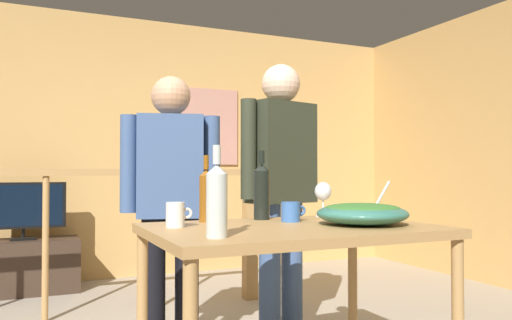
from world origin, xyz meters
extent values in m
cube|color=tan|center=(0.00, 2.67, 1.28)|extent=(6.36, 0.10, 2.56)
cube|color=tan|center=(3.18, 0.80, 1.28)|extent=(0.10, 4.01, 2.56)
cube|color=tan|center=(0.97, 2.61, 1.51)|extent=(0.69, 0.03, 0.80)
cylinder|color=#B2844C|center=(-0.62, 1.36, 0.50)|extent=(0.04, 0.04, 1.00)
cylinder|color=#B2844C|center=(0.15, 1.36, 0.50)|extent=(0.04, 0.04, 1.00)
cylinder|color=#B2844C|center=(0.92, 1.36, 0.50)|extent=(0.04, 0.04, 1.00)
cube|color=#B2844C|center=(0.92, 1.36, 0.55)|extent=(0.10, 0.10, 1.10)
cube|color=#38281E|center=(-0.77, 2.32, 0.23)|extent=(0.90, 0.40, 0.45)
cube|color=black|center=(-0.77, 2.32, 0.46)|extent=(0.20, 0.12, 0.02)
cylinder|color=black|center=(-0.77, 2.32, 0.51)|extent=(0.03, 0.03, 0.08)
cube|color=black|center=(-0.77, 2.29, 0.75)|extent=(0.67, 0.06, 0.39)
cube|color=black|center=(-0.77, 2.26, 0.75)|extent=(0.62, 0.01, 0.35)
cube|color=#B2844C|center=(0.31, -0.49, 0.78)|extent=(1.23, 0.82, 0.04)
cylinder|color=#B2844C|center=(-0.26, -0.12, 0.38)|extent=(0.05, 0.05, 0.76)
cylinder|color=#B2844C|center=(0.89, -0.12, 0.38)|extent=(0.05, 0.05, 0.76)
ellipsoid|color=#337060|center=(0.62, -0.58, 0.85)|extent=(0.40, 0.40, 0.10)
ellipsoid|color=#38702D|center=(0.62, -0.58, 0.87)|extent=(0.33, 0.33, 0.04)
cylinder|color=silver|center=(0.70, -0.58, 0.89)|extent=(0.15, 0.01, 0.21)
cylinder|color=silver|center=(0.68, -0.16, 0.80)|extent=(0.08, 0.08, 0.01)
cylinder|color=silver|center=(0.68, -0.16, 0.85)|extent=(0.01, 0.01, 0.09)
ellipsoid|color=silver|center=(0.68, -0.16, 0.93)|extent=(0.09, 0.09, 0.10)
cylinder|color=brown|center=(0.03, -0.17, 0.91)|extent=(0.06, 0.06, 0.22)
cone|color=brown|center=(0.03, -0.17, 1.03)|extent=(0.06, 0.06, 0.03)
cylinder|color=brown|center=(0.03, -0.17, 1.08)|extent=(0.02, 0.02, 0.07)
cylinder|color=silver|center=(-0.12, -0.73, 0.91)|extent=(0.08, 0.08, 0.23)
cone|color=silver|center=(-0.12, -0.73, 1.04)|extent=(0.08, 0.08, 0.03)
cylinder|color=silver|center=(-0.12, -0.73, 1.09)|extent=(0.03, 0.03, 0.07)
cylinder|color=black|center=(0.32, -0.17, 0.92)|extent=(0.08, 0.08, 0.24)
cone|color=black|center=(0.32, -0.17, 1.05)|extent=(0.08, 0.08, 0.04)
cylinder|color=black|center=(0.32, -0.17, 1.10)|extent=(0.03, 0.03, 0.07)
cylinder|color=#3866B2|center=(0.39, -0.33, 0.84)|extent=(0.09, 0.09, 0.09)
torus|color=#3866B2|center=(0.45, -0.33, 0.85)|extent=(0.05, 0.01, 0.05)
cylinder|color=white|center=(-0.17, -0.34, 0.85)|extent=(0.08, 0.08, 0.11)
torus|color=white|center=(-0.12, -0.34, 0.86)|extent=(0.05, 0.01, 0.05)
cylinder|color=black|center=(0.06, 0.26, 0.39)|extent=(0.13, 0.13, 0.78)
cylinder|color=black|center=(-0.11, 0.30, 0.39)|extent=(0.13, 0.13, 0.78)
cube|color=#3D5684|center=(-0.02, 0.28, 1.06)|extent=(0.40, 0.31, 0.56)
cylinder|color=#3D5684|center=(0.19, 0.22, 1.08)|extent=(0.09, 0.09, 0.53)
cylinder|color=#3D5684|center=(-0.24, 0.34, 1.08)|extent=(0.09, 0.09, 0.53)
sphere|color=tan|center=(-0.02, 0.28, 1.45)|extent=(0.22, 0.22, 0.22)
cylinder|color=#3D5684|center=(0.74, 0.30, 0.42)|extent=(0.13, 0.13, 0.85)
cylinder|color=#3D5684|center=(0.57, 0.26, 0.42)|extent=(0.13, 0.13, 0.85)
cube|color=#2D3323|center=(0.65, 0.28, 1.15)|extent=(0.45, 0.32, 0.60)
cylinder|color=#2D3323|center=(0.90, 0.35, 1.16)|extent=(0.09, 0.09, 0.57)
cylinder|color=#2D3323|center=(0.41, 0.21, 1.16)|extent=(0.09, 0.09, 0.57)
sphere|color=beige|center=(0.65, 0.28, 1.56)|extent=(0.23, 0.23, 0.23)
camera|label=1|loc=(-0.74, -2.44, 1.03)|focal=35.67mm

